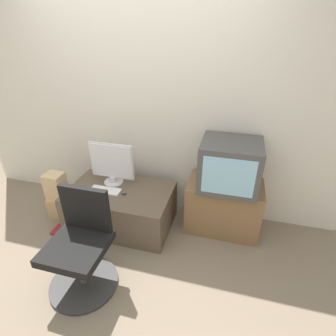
{
  "coord_description": "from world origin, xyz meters",
  "views": [
    {
      "loc": [
        0.99,
        -1.31,
        2.0
      ],
      "look_at": [
        0.37,
        0.99,
        0.69
      ],
      "focal_mm": 28.0,
      "sensor_mm": 36.0,
      "label": 1
    }
  ],
  "objects_px": {
    "cardboard_box_lower": "(61,207)",
    "keyboard": "(105,190)",
    "crt_tv": "(230,165)",
    "book": "(63,231)",
    "main_monitor": "(112,164)",
    "mouse": "(124,193)",
    "office_chair": "(81,250)"
  },
  "relations": [
    {
      "from": "main_monitor",
      "to": "keyboard",
      "type": "height_order",
      "value": "main_monitor"
    },
    {
      "from": "cardboard_box_lower",
      "to": "book",
      "type": "distance_m",
      "value": 0.33
    },
    {
      "from": "cardboard_box_lower",
      "to": "book",
      "type": "relative_size",
      "value": 1.17
    },
    {
      "from": "mouse",
      "to": "crt_tv",
      "type": "distance_m",
      "value": 1.12
    },
    {
      "from": "main_monitor",
      "to": "crt_tv",
      "type": "distance_m",
      "value": 1.24
    },
    {
      "from": "main_monitor",
      "to": "cardboard_box_lower",
      "type": "relative_size",
      "value": 2.05
    },
    {
      "from": "keyboard",
      "to": "mouse",
      "type": "relative_size",
      "value": 6.21
    },
    {
      "from": "office_chair",
      "to": "cardboard_box_lower",
      "type": "relative_size",
      "value": 3.61
    },
    {
      "from": "keyboard",
      "to": "mouse",
      "type": "height_order",
      "value": "mouse"
    },
    {
      "from": "main_monitor",
      "to": "book",
      "type": "bearing_deg",
      "value": -136.47
    },
    {
      "from": "crt_tv",
      "to": "main_monitor",
      "type": "bearing_deg",
      "value": -176.66
    },
    {
      "from": "cardboard_box_lower",
      "to": "mouse",
      "type": "bearing_deg",
      "value": -0.13
    },
    {
      "from": "cardboard_box_lower",
      "to": "keyboard",
      "type": "bearing_deg",
      "value": 0.5
    },
    {
      "from": "crt_tv",
      "to": "cardboard_box_lower",
      "type": "bearing_deg",
      "value": -172.27
    },
    {
      "from": "office_chair",
      "to": "cardboard_box_lower",
      "type": "height_order",
      "value": "office_chair"
    },
    {
      "from": "keyboard",
      "to": "mouse",
      "type": "distance_m",
      "value": 0.22
    },
    {
      "from": "office_chair",
      "to": "crt_tv",
      "type": "bearing_deg",
      "value": 41.98
    },
    {
      "from": "mouse",
      "to": "office_chair",
      "type": "relative_size",
      "value": 0.06
    },
    {
      "from": "cardboard_box_lower",
      "to": "crt_tv",
      "type": "bearing_deg",
      "value": 7.73
    },
    {
      "from": "crt_tv",
      "to": "cardboard_box_lower",
      "type": "height_order",
      "value": "crt_tv"
    },
    {
      "from": "keyboard",
      "to": "cardboard_box_lower",
      "type": "xyz_separation_m",
      "value": [
        -0.61,
        -0.01,
        -0.33
      ]
    },
    {
      "from": "main_monitor",
      "to": "mouse",
      "type": "bearing_deg",
      "value": -42.35
    },
    {
      "from": "crt_tv",
      "to": "book",
      "type": "bearing_deg",
      "value": -163.3
    },
    {
      "from": "main_monitor",
      "to": "mouse",
      "type": "distance_m",
      "value": 0.35
    },
    {
      "from": "mouse",
      "to": "book",
      "type": "relative_size",
      "value": 0.26
    },
    {
      "from": "office_chair",
      "to": "cardboard_box_lower",
      "type": "distance_m",
      "value": 1.09
    },
    {
      "from": "main_monitor",
      "to": "crt_tv",
      "type": "bearing_deg",
      "value": 3.34
    },
    {
      "from": "mouse",
      "to": "book",
      "type": "height_order",
      "value": "mouse"
    },
    {
      "from": "office_chair",
      "to": "book",
      "type": "height_order",
      "value": "office_chair"
    },
    {
      "from": "crt_tv",
      "to": "mouse",
      "type": "bearing_deg",
      "value": -166.11
    },
    {
      "from": "mouse",
      "to": "office_chair",
      "type": "bearing_deg",
      "value": -95.46
    },
    {
      "from": "main_monitor",
      "to": "keyboard",
      "type": "bearing_deg",
      "value": -95.69
    }
  ]
}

